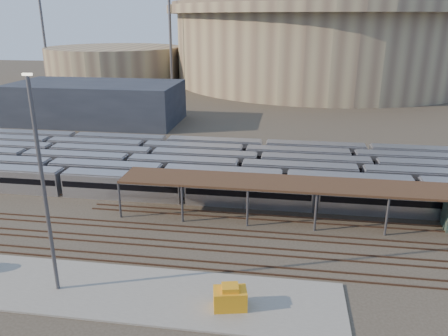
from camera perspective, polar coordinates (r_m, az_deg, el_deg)
name	(u,v)px	position (r m, az deg, el deg)	size (l,w,h in m)	color
ground	(176,225)	(57.50, -6.28, -7.47)	(420.00, 420.00, 0.00)	#383026
apron	(89,288)	(46.92, -17.23, -14.79)	(50.00, 9.00, 0.20)	gray
subway_trains	(228,168)	(72.77, 0.57, 0.00)	(126.65, 23.90, 3.60)	#BBBBC0
inspection_shed	(350,188)	(58.00, 16.14, -2.52)	(60.30, 6.00, 5.30)	#4F4E53
empty_tracks	(165,243)	(53.21, -7.66, -9.74)	(170.00, 9.62, 0.18)	#4C3323
stadium	(320,41)	(190.14, 12.47, 15.91)	(124.00, 124.00, 32.50)	gray
secondary_arena	(115,64)	(195.07, -14.02, 13.07)	(56.00, 56.00, 14.00)	gray
service_building	(97,103)	(117.26, -16.31, 8.21)	(42.00, 20.00, 10.00)	#1E232D
floodlight_0	(170,32)	(165.58, -7.04, 17.24)	(4.00, 1.00, 38.40)	#4F4E53
floodlight_1	(43,30)	(196.36, -22.54, 16.27)	(4.00, 1.00, 38.40)	#4F4E53
floodlight_3	(241,29)	(211.01, 2.25, 17.73)	(4.00, 1.00, 38.40)	#4F4E53
yard_light_pole	(44,189)	(43.04, -22.47, -2.56)	(0.81, 0.36, 20.99)	#4F4E53
yellow_equipment	(230,299)	(41.80, 0.80, -16.70)	(3.04, 1.90, 1.90)	orange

